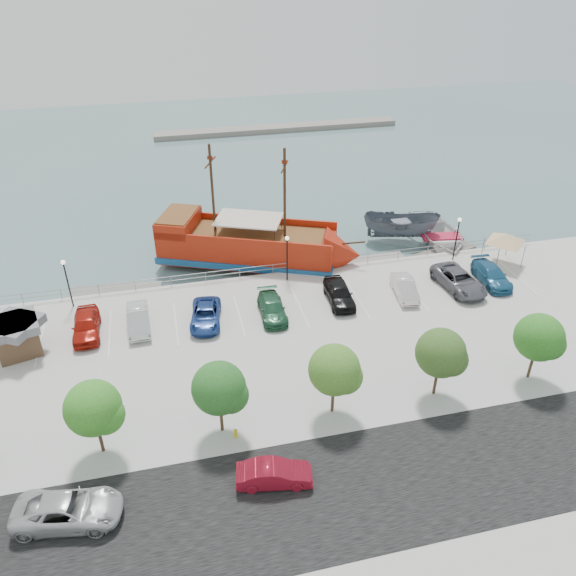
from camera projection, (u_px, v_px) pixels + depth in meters
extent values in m
plane|color=#4A6A6A|center=(306.00, 331.00, 44.62)|extent=(160.00, 160.00, 0.00)
cube|color=#B6B2AC|center=(419.00, 575.00, 27.03)|extent=(100.00, 58.00, 1.20)
cube|color=black|center=(382.00, 483.00, 30.85)|extent=(100.00, 8.00, 0.04)
cube|color=#A4A4A4|center=(347.00, 408.00, 35.81)|extent=(100.00, 4.00, 0.05)
cylinder|color=gray|center=(284.00, 263.00, 50.05)|extent=(50.00, 0.06, 0.06)
cylinder|color=gray|center=(284.00, 267.00, 50.26)|extent=(50.00, 0.06, 0.06)
cube|color=gray|center=(278.00, 128.00, 91.91)|extent=(40.00, 3.00, 0.80)
cube|color=#A41F0B|center=(248.00, 247.00, 52.87)|extent=(16.96, 11.11, 2.65)
cube|color=navy|center=(248.00, 255.00, 53.32)|extent=(17.37, 11.51, 0.61)
cone|color=#A41F0B|center=(342.00, 254.00, 51.57)|extent=(4.92, 5.77, 4.88)
cube|color=#A41F0B|center=(178.00, 222.00, 52.75)|extent=(4.81, 5.88, 1.42)
cube|color=brown|center=(178.00, 214.00, 52.35)|extent=(4.47, 5.43, 0.12)
cube|color=brown|center=(252.00, 234.00, 52.07)|extent=(13.92, 9.34, 0.15)
cube|color=#A41F0B|center=(253.00, 220.00, 54.03)|extent=(15.03, 6.62, 0.71)
cube|color=#A41F0B|center=(241.00, 242.00, 49.94)|extent=(15.03, 6.62, 0.71)
cylinder|color=#382111|center=(285.00, 194.00, 49.46)|extent=(0.32, 0.32, 8.34)
cylinder|color=#382111|center=(212.00, 190.00, 50.42)|extent=(0.32, 0.32, 8.34)
cylinder|color=#382111|center=(285.00, 167.00, 48.13)|extent=(1.34, 2.86, 0.14)
cylinder|color=#382111|center=(210.00, 162.00, 49.09)|extent=(1.34, 2.86, 0.14)
cube|color=beige|center=(249.00, 219.00, 51.34)|extent=(6.95, 5.88, 0.12)
cylinder|color=#382111|center=(351.00, 243.00, 50.82)|extent=(2.39, 1.15, 0.60)
imported|color=#4D545E|center=(401.00, 228.00, 57.34)|extent=(8.16, 5.41, 2.95)
imported|color=silver|center=(442.00, 239.00, 56.66)|extent=(6.90, 8.79, 1.66)
cube|color=slate|center=(116.00, 292.00, 49.18)|extent=(7.98, 3.03, 0.44)
cube|color=gray|center=(369.00, 262.00, 53.86)|extent=(7.19, 2.15, 0.41)
cube|color=#6A635A|center=(442.00, 253.00, 55.38)|extent=(7.64, 4.46, 0.42)
cube|color=#523826|center=(18.00, 340.00, 40.31)|extent=(3.44, 3.44, 2.06)
cube|color=slate|center=(13.00, 325.00, 39.65)|extent=(3.90, 3.90, 0.66)
cylinder|color=slate|center=(483.00, 247.00, 52.42)|extent=(0.07, 0.07, 2.17)
cylinder|color=slate|center=(508.00, 245.00, 52.87)|extent=(0.07, 0.07, 2.17)
cylinder|color=slate|center=(497.00, 260.00, 50.28)|extent=(0.07, 0.07, 2.17)
cylinder|color=slate|center=(523.00, 257.00, 50.74)|extent=(0.07, 0.07, 2.17)
pyramid|color=beige|center=(507.00, 233.00, 50.57)|extent=(4.24, 4.24, 0.89)
imported|color=#AEAEB0|center=(68.00, 510.00, 28.53)|extent=(5.81, 3.38, 1.52)
imported|color=maroon|center=(274.00, 474.00, 30.55)|extent=(4.35, 2.15, 1.37)
cylinder|color=gold|center=(236.00, 434.00, 33.57)|extent=(0.22, 0.22, 0.55)
sphere|color=gold|center=(236.00, 431.00, 33.41)|extent=(0.24, 0.24, 0.24)
cylinder|color=black|center=(68.00, 285.00, 44.85)|extent=(0.12, 0.12, 4.00)
sphere|color=#FFF2CC|center=(63.00, 262.00, 43.75)|extent=(0.36, 0.36, 0.36)
cylinder|color=black|center=(287.00, 260.00, 48.42)|extent=(0.12, 0.12, 4.00)
sphere|color=#FFF2CC|center=(287.00, 238.00, 47.32)|extent=(0.36, 0.36, 0.36)
cylinder|color=black|center=(456.00, 240.00, 51.60)|extent=(0.12, 0.12, 4.00)
sphere|color=#FFF2CC|center=(460.00, 220.00, 50.50)|extent=(0.36, 0.36, 0.36)
cylinder|color=#473321|center=(100.00, 437.00, 32.26)|extent=(0.20, 0.20, 2.20)
sphere|color=#2F6F1F|center=(93.00, 408.00, 31.06)|extent=(3.20, 3.20, 3.20)
sphere|color=#2F6F1F|center=(105.00, 415.00, 31.14)|extent=(2.20, 2.20, 2.20)
cylinder|color=#473321|center=(221.00, 417.00, 33.65)|extent=(0.20, 0.20, 2.20)
sphere|color=#21521D|center=(219.00, 388.00, 32.45)|extent=(3.20, 3.20, 3.20)
sphere|color=#21521D|center=(230.00, 395.00, 32.53)|extent=(2.20, 2.20, 2.20)
cylinder|color=#473321|center=(333.00, 398.00, 35.04)|extent=(0.20, 0.20, 2.20)
sphere|color=#3C6722|center=(334.00, 370.00, 33.83)|extent=(3.20, 3.20, 3.20)
sphere|color=#3C6722|center=(345.00, 376.00, 33.92)|extent=(2.20, 2.20, 2.20)
cylinder|color=#473321|center=(436.00, 381.00, 36.43)|extent=(0.20, 0.20, 2.20)
sphere|color=#304D1D|center=(441.00, 353.00, 35.22)|extent=(3.20, 3.20, 3.20)
sphere|color=#304D1D|center=(451.00, 359.00, 35.30)|extent=(2.20, 2.20, 2.20)
cylinder|color=#473321|center=(531.00, 365.00, 37.82)|extent=(0.20, 0.20, 2.20)
sphere|color=#27641C|center=(539.00, 337.00, 36.61)|extent=(3.20, 3.20, 3.20)
sphere|color=#27641C|center=(548.00, 344.00, 36.69)|extent=(2.20, 2.20, 2.20)
imported|color=#A6180D|center=(86.00, 325.00, 42.23)|extent=(2.06, 4.88, 1.65)
imported|color=silver|center=(138.00, 319.00, 42.98)|extent=(1.79, 4.69, 1.53)
imported|color=navy|center=(206.00, 315.00, 43.59)|extent=(3.00, 5.17, 1.35)
imported|color=#215435|center=(272.00, 308.00, 44.38)|extent=(2.09, 4.85, 1.39)
imported|color=black|center=(339.00, 293.00, 46.07)|extent=(2.24, 4.96, 1.65)
imported|color=silver|center=(405.00, 288.00, 46.96)|extent=(2.11, 4.53, 1.44)
imported|color=#585860|center=(459.00, 280.00, 47.85)|extent=(3.23, 5.97, 1.59)
imported|color=#215B81|center=(492.00, 275.00, 48.75)|extent=(2.36, 5.17, 1.47)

